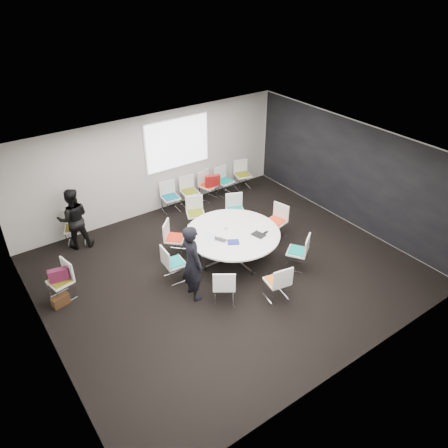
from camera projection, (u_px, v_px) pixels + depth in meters
room_shell at (231, 218)px, 9.48m from camera, size 8.08×7.08×2.88m
conference_table at (232, 239)px, 10.31m from camera, size 2.23×2.23×0.73m
projection_screen at (178, 143)px, 11.99m from camera, size 1.90×0.03×1.35m
chair_ring_a at (276, 227)px, 11.27m from camera, size 0.55×0.56×0.88m
chair_ring_b at (235, 216)px, 11.74m from camera, size 0.60×0.59×0.88m
chair_ring_c at (196, 219)px, 11.61m from camera, size 0.60×0.59×0.88m
chair_ring_d at (175, 244)px, 10.61m from camera, size 0.64×0.64×0.88m
chair_ring_e at (174, 269)px, 9.76m from camera, size 0.48×0.49×0.88m
chair_ring_f at (224, 291)px, 9.12m from camera, size 0.63×0.63×0.88m
chair_ring_g at (277, 288)px, 9.22m from camera, size 0.53×0.53×0.88m
chair_ring_h at (297, 257)px, 10.14m from camera, size 0.63×0.63×0.88m
chair_back_a at (171, 203)px, 12.37m from camera, size 0.50×0.49×0.88m
chair_back_b at (190, 197)px, 12.66m from camera, size 0.51×0.50×0.88m
chair_back_c at (208, 191)px, 13.00m from camera, size 0.56×0.56×0.88m
chair_back_d at (224, 186)px, 13.25m from camera, size 0.50×0.49×0.88m
chair_back_e at (242, 180)px, 13.63m from camera, size 0.56×0.55×0.88m
chair_spare_left at (62, 287)px, 9.23m from camera, size 0.53×0.54×0.88m
chair_person_back at (75, 234)px, 11.01m from camera, size 0.59×0.59×0.88m
person_main at (192, 263)px, 8.98m from camera, size 0.45×0.66×1.74m
person_back at (74, 219)px, 10.62m from camera, size 0.90×0.78×1.59m
laptop at (221, 238)px, 9.98m from camera, size 0.32×0.36×0.02m
laptop_lid at (210, 235)px, 9.88m from camera, size 0.05×0.30×0.22m
notebook_black at (259, 235)px, 10.11m from camera, size 0.28×0.34×0.02m
tablet_folio at (233, 242)px, 9.85m from camera, size 0.33×0.30×0.03m
papers_right at (248, 221)px, 10.66m from camera, size 0.35×0.30×0.00m
papers_front at (260, 224)px, 10.54m from camera, size 0.36×0.32×0.00m
cup at (226, 228)px, 10.31m from camera, size 0.08×0.08×0.09m
phone at (266, 232)px, 10.21m from camera, size 0.15×0.10×0.01m
maroon_bag at (59, 275)px, 9.04m from camera, size 0.42×0.21×0.28m
brown_bag at (61, 300)px, 9.11m from camera, size 0.39×0.23×0.24m
red_jacket at (213, 181)px, 12.63m from camera, size 0.47×0.30×0.36m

